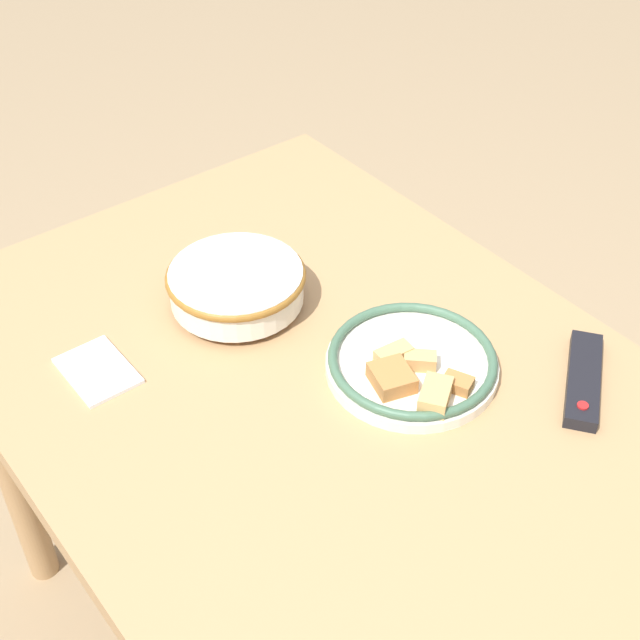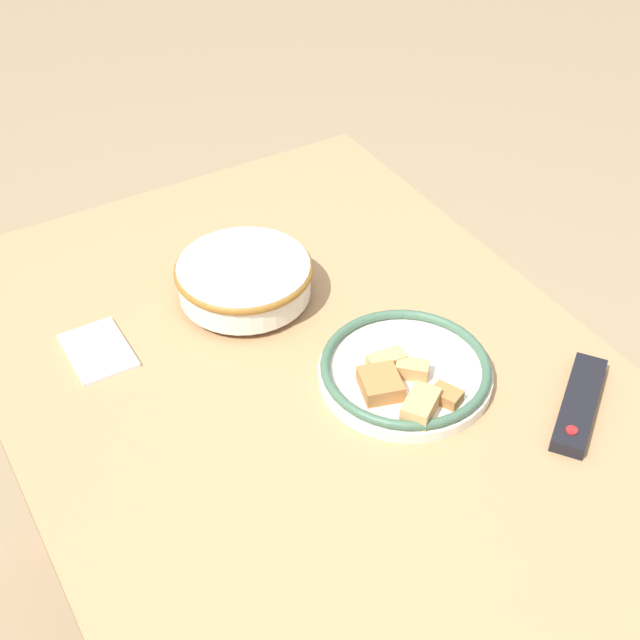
# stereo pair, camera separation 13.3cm
# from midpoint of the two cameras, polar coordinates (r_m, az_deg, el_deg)

# --- Properties ---
(dining_table) EXTENTS (1.18, 0.84, 0.76)m
(dining_table) POSITION_cam_midpoint_polar(r_m,az_deg,el_deg) (1.36, 2.39, -6.90)
(dining_table) COLOR tan
(dining_table) RESTS_ON ground_plane
(noodle_bowl) EXTENTS (0.22, 0.22, 0.07)m
(noodle_bowl) POSITION_cam_midpoint_polar(r_m,az_deg,el_deg) (1.40, -2.29, 2.52)
(noodle_bowl) COLOR silver
(noodle_bowl) RESTS_ON dining_table
(food_plate) EXTENTS (0.25, 0.25, 0.05)m
(food_plate) POSITION_cam_midpoint_polar(r_m,az_deg,el_deg) (1.29, 8.43, -3.46)
(food_plate) COLOR silver
(food_plate) RESTS_ON dining_table
(tv_remote) EXTENTS (0.15, 0.18, 0.02)m
(tv_remote) POSITION_cam_midpoint_polar(r_m,az_deg,el_deg) (1.31, 19.11, -5.22)
(tv_remote) COLOR black
(tv_remote) RESTS_ON dining_table
(folded_napkin) EXTENTS (0.12, 0.09, 0.01)m
(folded_napkin) POSITION_cam_midpoint_polar(r_m,az_deg,el_deg) (1.35, -11.31, -2.06)
(folded_napkin) COLOR white
(folded_napkin) RESTS_ON dining_table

